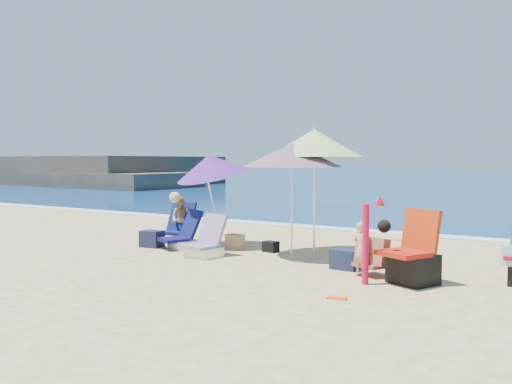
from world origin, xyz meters
The scene contains 17 objects.
ground centered at (0.00, 0.00, 0.00)m, with size 120.00×120.00×0.00m.
foam centered at (0.00, 5.10, 0.02)m, with size 120.00×0.50×0.04m.
headland centered at (-27.29, 19.73, 0.57)m, with size 20.50×11.50×2.60m.
umbrella_turquoise centered at (0.19, 1.37, 1.72)m, with size 1.93×1.93×1.95m.
umbrella_striped centered at (0.39, 1.80, 1.93)m, with size 1.75×1.75×2.21m.
umbrella_blue centered at (-1.62, 1.45, 1.54)m, with size 1.76×1.80×1.88m.
furled_umbrella centered at (2.11, 0.01, 0.64)m, with size 0.30×0.22×1.17m.
chair_navy centered at (-1.87, 0.96, 0.19)m, with size 0.79×0.84×0.72m.
chair_rainbow centered at (-1.02, 0.52, 0.19)m, with size 0.60×0.71×0.71m.
camp_chair_left centered at (2.59, 0.38, 0.30)m, with size 0.79×0.85×0.99m.
person_center centered at (1.91, 0.51, 0.38)m, with size 0.57×0.57×0.79m.
person_left centered at (-2.54, 1.64, 0.46)m, with size 0.65×0.71×1.01m.
bag_navy_a centered at (-2.50, 0.78, 0.16)m, with size 0.43×0.34×0.31m.
bag_black_a centered at (-0.34, 1.54, 0.10)m, with size 0.28×0.21×0.19m.
bag_tan centered at (-1.07, 1.47, 0.14)m, with size 0.36×0.29×0.27m.
bag_navy_b centered at (1.43, 0.81, 0.15)m, with size 0.41×0.32×0.30m.
orange_item centered at (2.09, -0.92, 0.02)m, with size 0.26×0.17×0.03m.
Camera 1 is at (4.85, -6.85, 1.63)m, focal length 39.07 mm.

